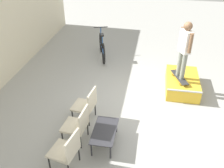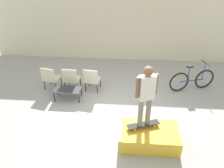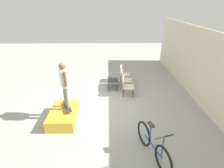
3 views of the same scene
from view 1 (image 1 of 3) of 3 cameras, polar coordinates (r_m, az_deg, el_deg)
The scene contains 9 objects.
ground_plane at distance 7.06m, azimuth 7.25°, elevation -4.56°, with size 24.00×24.00×0.00m, color #A8A8A3.
skate_ramp_box at distance 7.82m, azimuth 15.70°, elevation 0.22°, with size 1.51×0.94×0.43m.
skateboard_on_ramp at distance 7.52m, azimuth 15.17°, elevation 1.51°, with size 0.88×0.49×0.07m.
person_skater at distance 7.09m, azimuth 16.29°, elevation 8.26°, with size 0.52×0.34×1.64m.
coffee_table at distance 5.66m, azimuth -1.70°, elevation -10.88°, with size 0.93×0.51×0.38m.
patio_chair_left at distance 5.16m, azimuth -10.23°, elevation -14.48°, with size 0.61×0.61×0.90m.
patio_chair_center at distance 5.67m, azimuth -7.73°, elevation -9.01°, with size 0.57×0.57×0.90m.
patio_chair_right at distance 6.22m, azimuth -5.77°, elevation -4.53°, with size 0.58×0.58×0.90m.
bicycle at distance 9.37m, azimuth -2.28°, elevation 8.38°, with size 1.70×0.67×1.05m.
Camera 1 is at (-5.65, -0.10, 4.23)m, focal length 40.00 mm.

